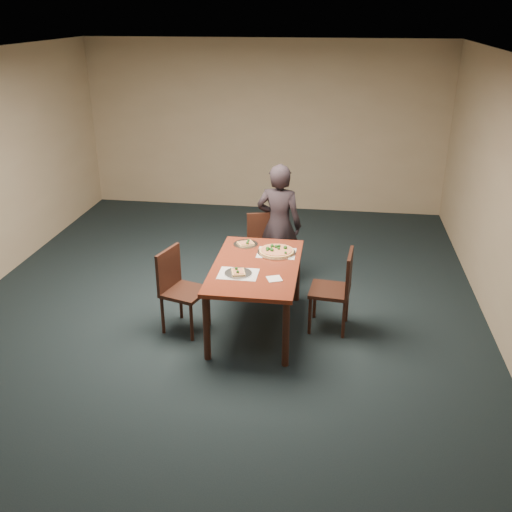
# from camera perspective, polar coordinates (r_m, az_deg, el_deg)

# --- Properties ---
(ground) EXTENTS (8.00, 8.00, 0.00)m
(ground) POSITION_cam_1_polar(r_m,az_deg,el_deg) (6.48, -3.86, -6.40)
(ground) COLOR black
(ground) RESTS_ON ground
(room_shell) EXTENTS (8.00, 8.00, 8.00)m
(room_shell) POSITION_cam_1_polar(r_m,az_deg,el_deg) (5.81, -4.33, 8.62)
(room_shell) COLOR tan
(room_shell) RESTS_ON ground
(dining_table) EXTENTS (0.90, 1.50, 0.75)m
(dining_table) POSITION_cam_1_polar(r_m,az_deg,el_deg) (6.04, 0.00, -1.67)
(dining_table) COLOR #5E1F12
(dining_table) RESTS_ON ground
(chair_far) EXTENTS (0.52, 0.52, 0.91)m
(chair_far) POSITION_cam_1_polar(r_m,az_deg,el_deg) (7.08, 0.89, 1.02)
(chair_far) COLOR black
(chair_far) RESTS_ON ground
(chair_left) EXTENTS (0.53, 0.53, 0.91)m
(chair_left) POSITION_cam_1_polar(r_m,az_deg,el_deg) (6.14, -7.78, -2.91)
(chair_left) COLOR black
(chair_left) RESTS_ON ground
(chair_right) EXTENTS (0.46, 0.46, 0.91)m
(chair_right) POSITION_cam_1_polar(r_m,az_deg,el_deg) (6.13, 8.15, -2.99)
(chair_right) COLOR black
(chair_right) RESTS_ON ground
(diner) EXTENTS (0.61, 0.45, 1.54)m
(diner) POSITION_cam_1_polar(r_m,az_deg,el_deg) (7.03, 2.32, 3.09)
(diner) COLOR black
(diner) RESTS_ON ground
(placemat_main) EXTENTS (0.42, 0.32, 0.00)m
(placemat_main) POSITION_cam_1_polar(r_m,az_deg,el_deg) (6.28, 2.06, 0.31)
(placemat_main) COLOR white
(placemat_main) RESTS_ON dining_table
(placemat_near) EXTENTS (0.40, 0.30, 0.00)m
(placemat_near) POSITION_cam_1_polar(r_m,az_deg,el_deg) (5.80, -1.79, -1.79)
(placemat_near) COLOR white
(placemat_near) RESTS_ON dining_table
(pizza_pan) EXTENTS (0.42, 0.42, 0.07)m
(pizza_pan) POSITION_cam_1_polar(r_m,az_deg,el_deg) (6.28, 2.05, 0.50)
(pizza_pan) COLOR silver
(pizza_pan) RESTS_ON dining_table
(slice_plate_near) EXTENTS (0.28, 0.28, 0.06)m
(slice_plate_near) POSITION_cam_1_polar(r_m,az_deg,el_deg) (5.79, -1.80, -1.68)
(slice_plate_near) COLOR silver
(slice_plate_near) RESTS_ON dining_table
(slice_plate_far) EXTENTS (0.28, 0.28, 0.06)m
(slice_plate_far) POSITION_cam_1_polar(r_m,az_deg,el_deg) (6.50, -1.03, 1.24)
(slice_plate_far) COLOR silver
(slice_plate_far) RESTS_ON dining_table
(napkin) EXTENTS (0.18, 0.18, 0.01)m
(napkin) POSITION_cam_1_polar(r_m,az_deg,el_deg) (5.69, 1.84, -2.29)
(napkin) COLOR white
(napkin) RESTS_ON dining_table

